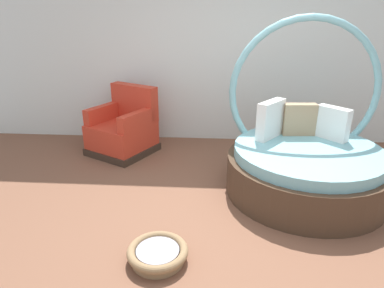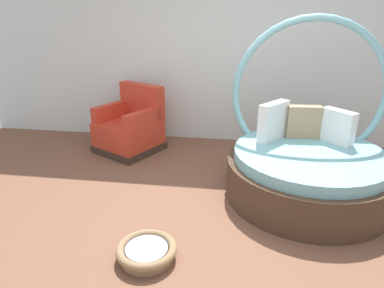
# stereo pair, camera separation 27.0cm
# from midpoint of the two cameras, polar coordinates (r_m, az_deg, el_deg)

# --- Properties ---
(ground_plane) EXTENTS (8.00, 8.00, 0.02)m
(ground_plane) POSITION_cam_midpoint_polar(r_m,az_deg,el_deg) (3.46, 3.01, -13.28)
(ground_plane) COLOR brown
(back_wall) EXTENTS (8.00, 0.12, 3.10)m
(back_wall) POSITION_cam_midpoint_polar(r_m,az_deg,el_deg) (5.29, 3.88, 17.02)
(back_wall) COLOR silver
(back_wall) RESTS_ON ground_plane
(round_daybed) EXTENTS (1.75, 1.75, 1.92)m
(round_daybed) POSITION_cam_midpoint_polar(r_m,az_deg,el_deg) (4.04, 16.44, -2.45)
(round_daybed) COLOR #473323
(round_daybed) RESTS_ON ground_plane
(red_armchair) EXTENTS (1.08, 1.08, 0.94)m
(red_armchair) POSITION_cam_midpoint_polar(r_m,az_deg,el_deg) (5.08, -12.71, 2.29)
(red_armchair) COLOR #38281E
(red_armchair) RESTS_ON ground_plane
(pet_basket) EXTENTS (0.51, 0.51, 0.13)m
(pet_basket) POSITION_cam_midpoint_polar(r_m,az_deg,el_deg) (3.01, -8.40, -17.60)
(pet_basket) COLOR #8E704C
(pet_basket) RESTS_ON ground_plane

